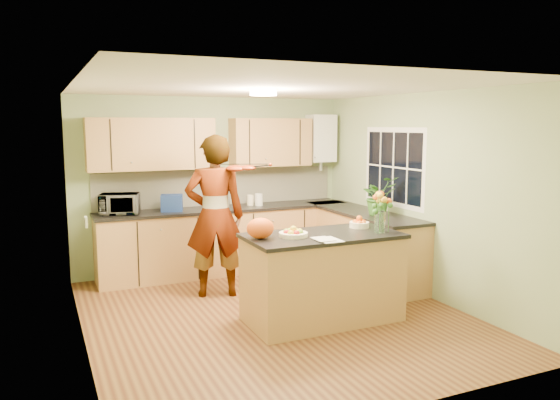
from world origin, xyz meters
name	(u,v)px	position (x,y,z in m)	size (l,w,h in m)	color
floor	(274,315)	(0.00, 0.00, 0.00)	(4.50, 4.50, 0.00)	#532B17
ceiling	(274,87)	(0.00, 0.00, 2.50)	(4.00, 4.50, 0.02)	white
wall_back	(213,184)	(0.00, 2.25, 1.25)	(4.00, 0.02, 2.50)	#92A978
wall_front	(400,246)	(0.00, -2.25, 1.25)	(4.00, 0.02, 2.50)	#92A978
wall_left	(79,217)	(-2.00, 0.00, 1.25)	(0.02, 4.50, 2.50)	#92A978
wall_right	(422,195)	(2.00, 0.00, 1.25)	(0.02, 4.50, 2.50)	#92A978
back_counter	(226,240)	(0.10, 1.95, 0.47)	(3.64, 0.62, 0.94)	#AD7F45
right_counter	(363,245)	(1.70, 0.85, 0.47)	(0.62, 2.24, 0.94)	#AD7F45
splashback	(220,187)	(0.10, 2.23, 1.20)	(3.60, 0.02, 0.52)	silver
upper_cabinets	(204,143)	(-0.18, 2.08, 1.85)	(3.20, 0.34, 0.70)	#AD7F45
boiler	(321,139)	(1.70, 2.09, 1.90)	(0.40, 0.30, 0.86)	white
window_right	(394,167)	(1.99, 0.60, 1.55)	(0.01, 1.30, 1.05)	white
light_switch	(86,222)	(-1.99, -0.60, 1.30)	(0.02, 0.09, 0.09)	white
ceiling_lamp	(263,93)	(0.00, 0.30, 2.46)	(0.30, 0.30, 0.07)	#FFEABF
peninsula_island	(322,277)	(0.41, -0.35, 0.48)	(1.66, 0.85, 0.95)	#AD7F45
fruit_dish	(293,233)	(0.06, -0.35, 1.00)	(0.30, 0.30, 0.11)	#FCEFC9
orange_bowl	(359,223)	(0.96, -0.20, 1.01)	(0.22, 0.22, 0.13)	#FCEFC9
flower_vase	(380,202)	(1.01, -0.53, 1.29)	(0.27, 0.27, 0.50)	silver
orange_bag	(260,228)	(-0.29, -0.30, 1.06)	(0.29, 0.24, 0.22)	#E55312
papers	(328,240)	(0.31, -0.65, 0.96)	(0.22, 0.30, 0.01)	white
violinist	(215,216)	(-0.37, 0.96, 1.00)	(0.73, 0.48, 1.99)	#DBA886
violin	(236,168)	(-0.17, 0.74, 1.60)	(0.57, 0.23, 0.11)	#4C0804
microwave	(120,204)	(-1.37, 1.96, 1.08)	(0.49, 0.33, 0.27)	white
blue_box	(172,203)	(-0.68, 1.92, 1.05)	(0.28, 0.21, 0.23)	navy
kettle	(223,199)	(0.05, 1.92, 1.07)	(0.17, 0.17, 0.32)	silver
jar_cream	(250,200)	(0.49, 2.00, 1.02)	(0.10, 0.10, 0.15)	#FCEFC9
jar_white	(259,200)	(0.59, 1.91, 1.03)	(0.11, 0.11, 0.18)	white
potted_plant	(379,196)	(1.70, 0.50, 1.19)	(0.45, 0.39, 0.50)	#326A23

